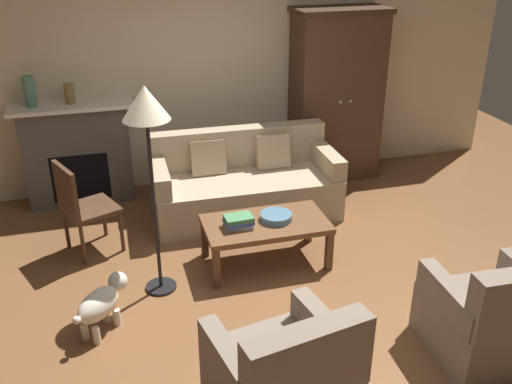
{
  "coord_description": "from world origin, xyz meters",
  "views": [
    {
      "loc": [
        -1.24,
        -3.73,
        2.81
      ],
      "look_at": [
        0.05,
        0.85,
        0.55
      ],
      "focal_mm": 39.76,
      "sensor_mm": 36.0,
      "label": 1
    }
  ],
  "objects_px": {
    "armchair_near_left": "(283,379)",
    "floor_lamp": "(146,116)",
    "fireplace": "(78,152)",
    "mantel_vase_jade": "(30,91)",
    "coffee_table": "(266,227)",
    "couch": "(244,185)",
    "book_stack": "(238,222)",
    "mantel_vase_bronze": "(69,94)",
    "armoire": "(336,96)",
    "side_chair_wooden": "(80,203)",
    "dog": "(101,303)",
    "fruit_bowl": "(276,217)",
    "armchair_near_right": "(492,320)"
  },
  "relations": [
    {
      "from": "couch",
      "to": "mantel_vase_jade",
      "type": "distance_m",
      "value": 2.38
    },
    {
      "from": "armchair_near_left",
      "to": "armchair_near_right",
      "type": "relative_size",
      "value": 1.02
    },
    {
      "from": "armoire",
      "to": "book_stack",
      "type": "distance_m",
      "value": 2.44
    },
    {
      "from": "book_stack",
      "to": "mantel_vase_jade",
      "type": "xyz_separation_m",
      "value": [
        -1.71,
        1.81,
        0.8
      ]
    },
    {
      "from": "fireplace",
      "to": "armchair_near_left",
      "type": "bearing_deg",
      "value": -71.74
    },
    {
      "from": "couch",
      "to": "coffee_table",
      "type": "relative_size",
      "value": 1.76
    },
    {
      "from": "armoire",
      "to": "floor_lamp",
      "type": "height_order",
      "value": "armoire"
    },
    {
      "from": "coffee_table",
      "to": "armchair_near_left",
      "type": "bearing_deg",
      "value": -103.19
    },
    {
      "from": "armoire",
      "to": "mantel_vase_bronze",
      "type": "xyz_separation_m",
      "value": [
        -2.95,
        0.06,
        0.23
      ]
    },
    {
      "from": "mantel_vase_bronze",
      "to": "armoire",
      "type": "bearing_deg",
      "value": -1.17
    },
    {
      "from": "mantel_vase_jade",
      "to": "armoire",
      "type": "bearing_deg",
      "value": -1.03
    },
    {
      "from": "armchair_near_left",
      "to": "side_chair_wooden",
      "type": "bearing_deg",
      "value": 115.89
    },
    {
      "from": "armoire",
      "to": "book_stack",
      "type": "height_order",
      "value": "armoire"
    },
    {
      "from": "side_chair_wooden",
      "to": "dog",
      "type": "xyz_separation_m",
      "value": [
        0.11,
        -1.2,
        -0.27
      ]
    },
    {
      "from": "armoire",
      "to": "armchair_near_left",
      "type": "distance_m",
      "value": 3.97
    },
    {
      "from": "coffee_table",
      "to": "couch",
      "type": "bearing_deg",
      "value": 86.21
    },
    {
      "from": "fireplace",
      "to": "mantel_vase_jade",
      "type": "height_order",
      "value": "mantel_vase_jade"
    },
    {
      "from": "fireplace",
      "to": "armchair_near_right",
      "type": "xyz_separation_m",
      "value": [
        2.75,
        -3.42,
        -0.25
      ]
    },
    {
      "from": "couch",
      "to": "mantel_vase_jade",
      "type": "relative_size",
      "value": 6.22
    },
    {
      "from": "mantel_vase_jade",
      "to": "fireplace",
      "type": "bearing_deg",
      "value": 2.7
    },
    {
      "from": "coffee_table",
      "to": "armchair_near_left",
      "type": "relative_size",
      "value": 1.23
    },
    {
      "from": "armoire",
      "to": "dog",
      "type": "relative_size",
      "value": 4.2
    },
    {
      "from": "coffee_table",
      "to": "floor_lamp",
      "type": "xyz_separation_m",
      "value": [
        -0.97,
        -0.15,
        1.16
      ]
    },
    {
      "from": "book_stack",
      "to": "armchair_near_left",
      "type": "distance_m",
      "value": 1.74
    },
    {
      "from": "coffee_table",
      "to": "mantel_vase_bronze",
      "type": "relative_size",
      "value": 5.28
    },
    {
      "from": "mantel_vase_jade",
      "to": "armchair_near_left",
      "type": "distance_m",
      "value": 3.99
    },
    {
      "from": "armchair_near_right",
      "to": "mantel_vase_bronze",
      "type": "bearing_deg",
      "value": 128.95
    },
    {
      "from": "armchair_near_left",
      "to": "floor_lamp",
      "type": "height_order",
      "value": "floor_lamp"
    },
    {
      "from": "book_stack",
      "to": "armchair_near_left",
      "type": "xyz_separation_m",
      "value": [
        -0.16,
        -1.73,
        -0.16
      ]
    },
    {
      "from": "mantel_vase_bronze",
      "to": "dog",
      "type": "xyz_separation_m",
      "value": [
        0.13,
        -2.36,
        -0.98
      ]
    },
    {
      "from": "coffee_table",
      "to": "mantel_vase_jade",
      "type": "relative_size",
      "value": 3.54
    },
    {
      "from": "fireplace",
      "to": "dog",
      "type": "height_order",
      "value": "fireplace"
    },
    {
      "from": "book_stack",
      "to": "dog",
      "type": "height_order",
      "value": "book_stack"
    },
    {
      "from": "couch",
      "to": "fireplace",
      "type": "bearing_deg",
      "value": 154.67
    },
    {
      "from": "couch",
      "to": "coffee_table",
      "type": "bearing_deg",
      "value": -93.79
    },
    {
      "from": "book_stack",
      "to": "floor_lamp",
      "type": "relative_size",
      "value": 0.15
    },
    {
      "from": "dog",
      "to": "armoire",
      "type": "bearing_deg",
      "value": 39.21
    },
    {
      "from": "floor_lamp",
      "to": "dog",
      "type": "relative_size",
      "value": 3.72
    },
    {
      "from": "fruit_bowl",
      "to": "mantel_vase_bronze",
      "type": "bearing_deg",
      "value": 133.57
    },
    {
      "from": "couch",
      "to": "side_chair_wooden",
      "type": "bearing_deg",
      "value": -166.54
    },
    {
      "from": "book_stack",
      "to": "floor_lamp",
      "type": "distance_m",
      "value": 1.28
    },
    {
      "from": "coffee_table",
      "to": "armchair_near_right",
      "type": "relative_size",
      "value": 1.25
    },
    {
      "from": "armchair_near_left",
      "to": "book_stack",
      "type": "bearing_deg",
      "value": 84.83
    },
    {
      "from": "mantel_vase_bronze",
      "to": "armchair_near_left",
      "type": "bearing_deg",
      "value": -71.65
    },
    {
      "from": "couch",
      "to": "fruit_bowl",
      "type": "relative_size",
      "value": 6.73
    },
    {
      "from": "fireplace",
      "to": "mantel_vase_jade",
      "type": "xyz_separation_m",
      "value": [
        -0.38,
        -0.02,
        0.71
      ]
    },
    {
      "from": "couch",
      "to": "dog",
      "type": "distance_m",
      "value": 2.21
    },
    {
      "from": "couch",
      "to": "dog",
      "type": "relative_size",
      "value": 4.09
    },
    {
      "from": "dog",
      "to": "fruit_bowl",
      "type": "bearing_deg",
      "value": 20.7
    },
    {
      "from": "fruit_bowl",
      "to": "book_stack",
      "type": "bearing_deg",
      "value": -173.39
    }
  ]
}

